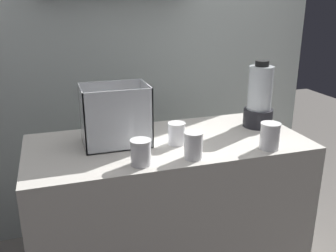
# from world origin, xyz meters

# --- Properties ---
(counter) EXTENTS (1.40, 0.64, 0.90)m
(counter) POSITION_xyz_m (0.00, 0.00, 0.45)
(counter) COLOR beige
(counter) RESTS_ON ground_plane
(back_wall_unit) EXTENTS (2.60, 0.24, 2.50)m
(back_wall_unit) POSITION_xyz_m (-0.01, 0.77, 1.27)
(back_wall_unit) COLOR silver
(back_wall_unit) RESTS_ON ground_plane
(carrot_display_bin) EXTENTS (0.32, 0.23, 0.29)m
(carrot_display_bin) POSITION_xyz_m (-0.25, 0.05, 0.99)
(carrot_display_bin) COLOR white
(carrot_display_bin) RESTS_ON counter
(blender_pitcher) EXTENTS (0.16, 0.16, 0.37)m
(blender_pitcher) POSITION_xyz_m (0.55, 0.07, 1.06)
(blender_pitcher) COLOR black
(blender_pitcher) RESTS_ON counter
(juice_cup_mango_far_left) EXTENTS (0.09, 0.09, 0.11)m
(juice_cup_mango_far_left) POSITION_xyz_m (-0.20, -0.23, 0.95)
(juice_cup_mango_far_left) COLOR white
(juice_cup_mango_far_left) RESTS_ON counter
(juice_cup_beet_left) EXTENTS (0.09, 0.09, 0.11)m
(juice_cup_beet_left) POSITION_xyz_m (0.03, -0.05, 0.95)
(juice_cup_beet_left) COLOR white
(juice_cup_beet_left) RESTS_ON counter
(juice_cup_beet_middle) EXTENTS (0.09, 0.09, 0.12)m
(juice_cup_beet_middle) POSITION_xyz_m (0.04, -0.24, 0.95)
(juice_cup_beet_middle) COLOR white
(juice_cup_beet_middle) RESTS_ON counter
(juice_cup_orange_right) EXTENTS (0.10, 0.10, 0.13)m
(juice_cup_orange_right) POSITION_xyz_m (0.43, -0.24, 0.96)
(juice_cup_orange_right) COLOR white
(juice_cup_orange_right) RESTS_ON counter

